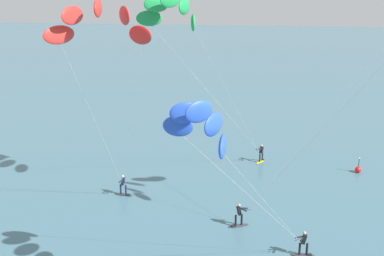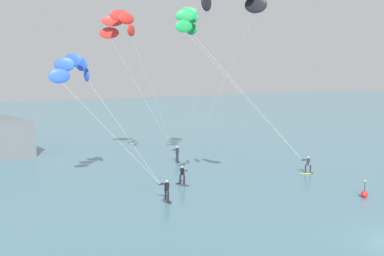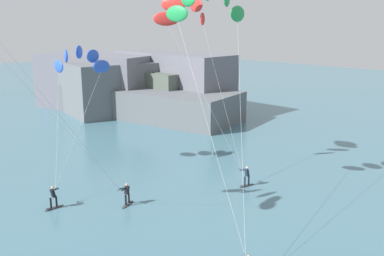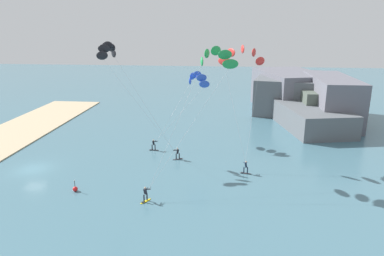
{
  "view_description": "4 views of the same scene",
  "coord_description": "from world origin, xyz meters",
  "px_view_note": "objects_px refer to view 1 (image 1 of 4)",
  "views": [
    {
      "loc": [
        -36.56,
        17.57,
        17.05
      ],
      "look_at": [
        -2.51,
        21.63,
        6.08
      ],
      "focal_mm": 47.32,
      "sensor_mm": 36.0,
      "label": 1
    },
    {
      "loc": [
        -23.41,
        -18.7,
        10.34
      ],
      "look_at": [
        -4.43,
        17.93,
        4.86
      ],
      "focal_mm": 46.16,
      "sensor_mm": 36.0,
      "label": 2
    },
    {
      "loc": [
        18.62,
        0.63,
        13.12
      ],
      "look_at": [
        -0.59,
        20.04,
        6.29
      ],
      "focal_mm": 40.32,
      "sensor_mm": 36.0,
      "label": 3
    },
    {
      "loc": [
        39.57,
        24.65,
        17.81
      ],
      "look_at": [
        -0.02,
        20.59,
        6.13
      ],
      "focal_mm": 32.89,
      "sensor_mm": 36.0,
      "label": 4
    }
  ],
  "objects_px": {
    "kitesurfer_far_out": "(205,131)",
    "marker_buoy": "(358,169)",
    "kitesurfer_mid_water": "(175,18)",
    "kitesurfer_downwind": "(100,30)"
  },
  "relations": [
    {
      "from": "kitesurfer_mid_water",
      "to": "marker_buoy",
      "type": "height_order",
      "value": "kitesurfer_mid_water"
    },
    {
      "from": "marker_buoy",
      "to": "kitesurfer_mid_water",
      "type": "bearing_deg",
      "value": 116.15
    },
    {
      "from": "kitesurfer_downwind",
      "to": "marker_buoy",
      "type": "height_order",
      "value": "kitesurfer_downwind"
    },
    {
      "from": "kitesurfer_far_out",
      "to": "marker_buoy",
      "type": "xyz_separation_m",
      "value": [
        19.06,
        -11.62,
        -9.22
      ]
    },
    {
      "from": "kitesurfer_downwind",
      "to": "marker_buoy",
      "type": "bearing_deg",
      "value": -54.83
    },
    {
      "from": "kitesurfer_far_out",
      "to": "kitesurfer_mid_water",
      "type": "bearing_deg",
      "value": 15.23
    },
    {
      "from": "marker_buoy",
      "to": "kitesurfer_downwind",
      "type": "bearing_deg",
      "value": 125.17
    },
    {
      "from": "kitesurfer_downwind",
      "to": "marker_buoy",
      "type": "distance_m",
      "value": 26.11
    },
    {
      "from": "kitesurfer_downwind",
      "to": "kitesurfer_far_out",
      "type": "bearing_deg",
      "value": -131.93
    },
    {
      "from": "kitesurfer_downwind",
      "to": "marker_buoy",
      "type": "xyz_separation_m",
      "value": [
        12.96,
        -18.4,
        -13.23
      ]
    }
  ]
}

